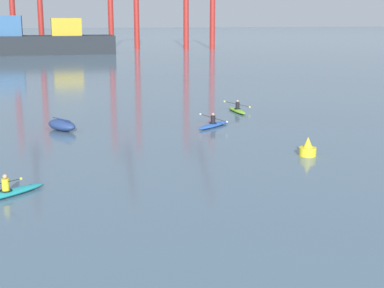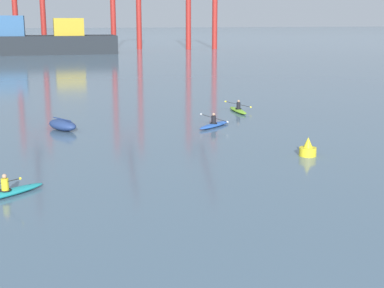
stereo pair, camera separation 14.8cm
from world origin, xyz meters
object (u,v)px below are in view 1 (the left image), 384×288
at_px(capsized_dinghy, 62,125).
at_px(kayak_teal, 8,192).
at_px(container_barge, 7,41).
at_px(kayak_blue, 214,124).
at_px(kayak_lime, 237,110).
at_px(channel_buoy, 308,149).

bearing_deg(capsized_dinghy, kayak_teal, -101.19).
distance_m(container_barge, kayak_blue, 83.86).
relative_size(container_barge, capsized_dinghy, 14.71).
distance_m(container_barge, capsized_dinghy, 81.06).
bearing_deg(kayak_blue, capsized_dinghy, 171.96).
bearing_deg(kayak_teal, container_barge, 92.77).
bearing_deg(container_barge, kayak_lime, -75.05).
xyz_separation_m(capsized_dinghy, kayak_teal, (-2.66, -13.45, -0.18)).
bearing_deg(kayak_teal, kayak_lime, 47.43).
bearing_deg(kayak_lime, kayak_blue, -123.48).
relative_size(container_barge, kayak_teal, 13.34).
bearing_deg(kayak_blue, channel_buoy, -74.82).
distance_m(container_barge, channel_buoy, 93.06).
distance_m(channel_buoy, kayak_blue, 9.22).
bearing_deg(kayak_lime, channel_buoy, -94.39).
xyz_separation_m(container_barge, capsized_dinghy, (7.21, -80.70, -2.30)).
height_order(kayak_blue, kayak_teal, kayak_teal).
height_order(channel_buoy, kayak_blue, channel_buoy).
xyz_separation_m(capsized_dinghy, kayak_lime, (13.29, 3.92, -0.18)).
distance_m(container_barge, kayak_teal, 94.30).
xyz_separation_m(container_barge, kayak_teal, (4.55, -94.15, -2.48)).
relative_size(channel_buoy, kayak_teal, 0.32).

